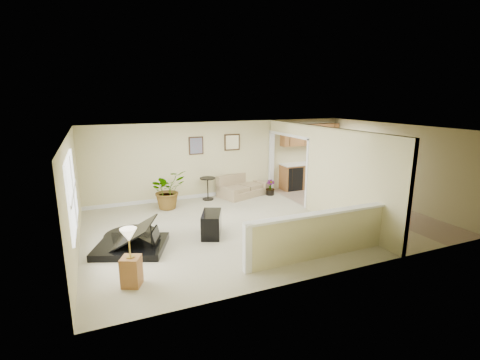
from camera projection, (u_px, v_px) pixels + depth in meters
name	position (u px, v px, depth m)	size (l,w,h in m)	color
floor	(263.00, 223.00, 9.31)	(9.00, 9.00, 0.00)	#B2AB8A
back_wall	(224.00, 159.00, 11.70)	(9.00, 0.04, 2.50)	#C9C089
front_wall	(338.00, 211.00, 6.33)	(9.00, 0.04, 2.50)	#C9C089
left_wall	(73.00, 196.00, 7.31)	(0.04, 6.00, 2.50)	#C9C089
right_wall	(394.00, 164.00, 10.73)	(0.04, 6.00, 2.50)	#C9C089
ceiling	(265.00, 129.00, 8.73)	(9.00, 6.00, 0.04)	silver
kitchen_vinyl	(356.00, 208.00, 10.51)	(2.70, 6.00, 0.01)	tan
interior_partition	(316.00, 171.00, 9.94)	(0.18, 5.99, 2.50)	#C9C089
pony_half_wall	(317.00, 234.00, 7.16)	(3.42, 0.22, 1.00)	#C9C089
left_window	(72.00, 193.00, 6.82)	(0.05, 2.15, 1.45)	white
wall_art_left	(196.00, 146.00, 11.20)	(0.48, 0.04, 0.58)	#362313
wall_mirror	(232.00, 142.00, 11.66)	(0.55, 0.04, 0.55)	#362313
kitchen_cabinets	(308.00, 164.00, 12.77)	(2.36, 0.65, 2.33)	brown
piano	(127.00, 223.00, 7.64)	(2.05, 2.01, 1.37)	black
piano_bench	(212.00, 224.00, 8.40)	(0.43, 0.85, 0.57)	black
loveseat	(242.00, 185.00, 11.86)	(1.93, 1.44, 0.94)	#95855E
accent_table	(208.00, 186.00, 11.31)	(0.51, 0.51, 0.73)	black
palm_plant	(168.00, 190.00, 10.40)	(1.30, 1.22, 1.16)	black
small_plant	(270.00, 189.00, 11.90)	(0.39, 0.39, 0.53)	black
lamp_stand	(131.00, 262.00, 6.10)	(0.42, 0.42, 1.08)	brown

